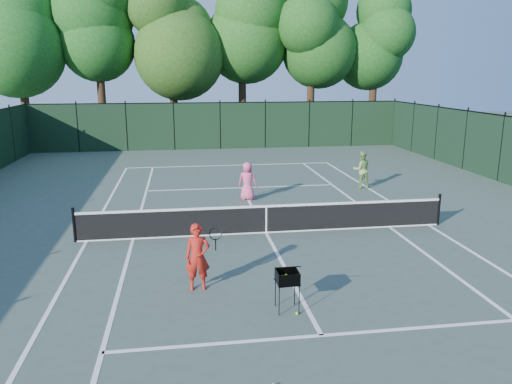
{
  "coord_description": "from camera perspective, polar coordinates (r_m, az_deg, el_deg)",
  "views": [
    {
      "loc": [
        -2.55,
        -14.83,
        4.96
      ],
      "look_at": [
        -0.17,
        1.0,
        1.1
      ],
      "focal_mm": 35.0,
      "sensor_mm": 36.0,
      "label": 1
    }
  ],
  "objects": [
    {
      "name": "tree_1",
      "position": [
        37.42,
        -17.83,
        18.66
      ],
      "size": [
        6.8,
        6.8,
        13.98
      ],
      "color": "black",
      "rests_on": "ground"
    },
    {
      "name": "tennis_net",
      "position": [
        15.7,
        1.17,
        -3.04
      ],
      "size": [
        11.69,
        0.09,
        1.06
      ],
      "color": "black",
      "rests_on": "ground"
    },
    {
      "name": "service_line_far",
      "position": [
        21.95,
        -1.64,
        0.5
      ],
      "size": [
        8.23,
        0.1,
        0.01
      ],
      "primitive_type": "cube",
      "color": "white",
      "rests_on": "ground"
    },
    {
      "name": "player_pink",
      "position": [
        19.72,
        -0.97,
        1.27
      ],
      "size": [
        0.87,
        0.71,
        1.52
      ],
      "rotation": [
        0.0,
        0.0,
        2.79
      ],
      "color": "#EB5385",
      "rests_on": "ground"
    },
    {
      "name": "baseline_far",
      "position": [
        27.29,
        -3.04,
        3.07
      ],
      "size": [
        10.97,
        0.1,
        0.01
      ],
      "primitive_type": "cube",
      "color": "white",
      "rests_on": "ground"
    },
    {
      "name": "coach",
      "position": [
        11.7,
        -6.67,
        -7.38
      ],
      "size": [
        0.89,
        0.6,
        1.59
      ],
      "rotation": [
        0.0,
        0.0,
        0.02
      ],
      "color": "red",
      "rests_on": "ground"
    },
    {
      "name": "tree_5",
      "position": [
        39.79,
        13.55,
        17.16
      ],
      "size": [
        5.8,
        5.8,
        12.23
      ],
      "color": "black",
      "rests_on": "ground"
    },
    {
      "name": "loose_ball_midcourt",
      "position": [
        10.78,
        4.7,
        -13.67
      ],
      "size": [
        0.07,
        0.07,
        0.07
      ],
      "primitive_type": "sphere",
      "color": "#AECD2A",
      "rests_on": "ground"
    },
    {
      "name": "sideline_doubles_right",
      "position": [
        17.58,
        19.11,
        -3.59
      ],
      "size": [
        0.1,
        23.77,
        0.01
      ],
      "primitive_type": "cube",
      "color": "white",
      "rests_on": "ground"
    },
    {
      "name": "tree_3",
      "position": [
        37.62,
        -1.63,
        19.72
      ],
      "size": [
        7.0,
        7.0,
        14.45
      ],
      "color": "black",
      "rests_on": "ground"
    },
    {
      "name": "ball_hopper",
      "position": [
        10.67,
        3.6,
        -9.71
      ],
      "size": [
        0.5,
        0.5,
        0.89
      ],
      "rotation": [
        0.0,
        0.0,
        0.07
      ],
      "color": "black",
      "rests_on": "ground"
    },
    {
      "name": "tree_4",
      "position": [
        37.79,
        6.46,
        18.3
      ],
      "size": [
        6.2,
        6.2,
        12.97
      ],
      "color": "black",
      "rests_on": "ground"
    },
    {
      "name": "tree_2",
      "position": [
        36.74,
        -9.67,
        17.69
      ],
      "size": [
        6.0,
        6.0,
        12.4
      ],
      "color": "black",
      "rests_on": "ground"
    },
    {
      "name": "sideline_singles_left",
      "position": [
        15.71,
        -13.87,
        -5.24
      ],
      "size": [
        0.1,
        23.77,
        0.01
      ],
      "primitive_type": "cube",
      "color": "white",
      "rests_on": "ground"
    },
    {
      "name": "sideline_singles_right",
      "position": [
        16.99,
        15.0,
        -3.88
      ],
      "size": [
        0.1,
        23.77,
        0.01
      ],
      "primitive_type": "cube",
      "color": "white",
      "rests_on": "ground"
    },
    {
      "name": "sideline_doubles_left",
      "position": [
        15.91,
        -18.8,
        -5.35
      ],
      "size": [
        0.1,
        23.77,
        0.01
      ],
      "primitive_type": "cube",
      "color": "white",
      "rests_on": "ground"
    },
    {
      "name": "ground",
      "position": [
        15.84,
        1.16,
        -4.69
      ],
      "size": [
        90.0,
        90.0,
        0.0
      ],
      "primitive_type": "plane",
      "color": "#404E45",
      "rests_on": "ground"
    },
    {
      "name": "fence_far",
      "position": [
        33.11,
        -4.11,
        7.52
      ],
      "size": [
        24.0,
        0.05,
        3.0
      ],
      "primitive_type": "cube",
      "color": "black",
      "rests_on": "ground"
    },
    {
      "name": "tree_0",
      "position": [
        37.94,
        -25.7,
        17.12
      ],
      "size": [
        6.4,
        6.4,
        13.14
      ],
      "color": "black",
      "rests_on": "ground"
    },
    {
      "name": "player_green",
      "position": [
        22.27,
        11.95,
        2.53
      ],
      "size": [
        0.79,
        0.62,
        1.63
      ],
      "rotation": [
        0.0,
        0.0,
        3.14
      ],
      "color": "#7EA753",
      "rests_on": "ground"
    },
    {
      "name": "service_line_near",
      "position": [
        10.1,
        7.5,
        -15.94
      ],
      "size": [
        8.23,
        0.1,
        0.01
      ],
      "primitive_type": "cube",
      "color": "white",
      "rests_on": "ground"
    },
    {
      "name": "center_service_line",
      "position": [
        15.84,
        1.16,
        -4.68
      ],
      "size": [
        0.1,
        12.8,
        0.01
      ],
      "primitive_type": "cube",
      "color": "white",
      "rests_on": "ground"
    }
  ]
}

